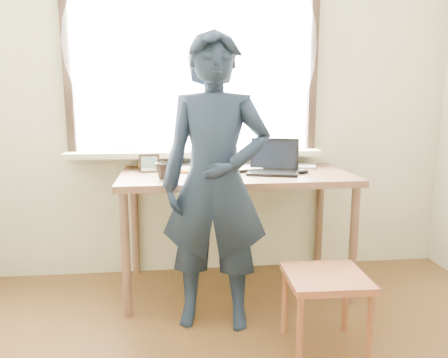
{
  "coord_description": "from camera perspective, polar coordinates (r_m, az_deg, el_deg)",
  "views": [
    {
      "loc": [
        -0.35,
        -1.26,
        1.34
      ],
      "look_at": [
        -0.1,
        0.95,
        0.92
      ],
      "focal_mm": 35.0,
      "sensor_mm": 36.0,
      "label": 1
    }
  ],
  "objects": [
    {
      "name": "laptop",
      "position": [
        2.97,
        6.49,
        1.85
      ],
      "size": [
        0.4,
        0.35,
        0.23
      ],
      "color": "black",
      "rests_on": "desk"
    },
    {
      "name": "mouse",
      "position": [
        2.96,
        10.26,
        0.96
      ],
      "size": [
        0.08,
        0.06,
        0.03
      ],
      "primitive_type": "ellipsoid",
      "color": "black",
      "rests_on": "desk"
    },
    {
      "name": "desk_clutter",
      "position": [
        3.16,
        -2.49,
        1.76
      ],
      "size": [
        0.76,
        0.53,
        0.04
      ],
      "color": "#A02B1D",
      "rests_on": "desk"
    },
    {
      "name": "work_chair",
      "position": [
        2.43,
        13.14,
        -13.46
      ],
      "size": [
        0.42,
        0.41,
        0.42
      ],
      "color": "brown",
      "rests_on": "ground"
    },
    {
      "name": "picture_frame",
      "position": [
        3.03,
        -9.71,
        1.96
      ],
      "size": [
        0.14,
        0.02,
        0.11
      ],
      "color": "black",
      "rests_on": "desk"
    },
    {
      "name": "mug_dark",
      "position": [
        2.76,
        -7.84,
        1.06
      ],
      "size": [
        0.15,
        0.15,
        0.1
      ],
      "primitive_type": "imported",
      "rotation": [
        0.0,
        0.0,
        -0.48
      ],
      "color": "black",
      "rests_on": "desk"
    },
    {
      "name": "book_a",
      "position": [
        3.11,
        -7.18,
        1.47
      ],
      "size": [
        0.27,
        0.33,
        0.03
      ],
      "primitive_type": "imported",
      "rotation": [
        0.0,
        0.0,
        0.2
      ],
      "color": "white",
      "rests_on": "desk"
    },
    {
      "name": "room_shell",
      "position": [
        1.53,
        6.54,
        21.8
      ],
      "size": [
        3.52,
        4.02,
        2.61
      ],
      "color": "beige",
      "rests_on": "ground"
    },
    {
      "name": "desk",
      "position": [
        2.98,
        1.53,
        -0.78
      ],
      "size": [
        1.55,
        0.77,
        0.83
      ],
      "color": "brown",
      "rests_on": "ground"
    },
    {
      "name": "book_b",
      "position": [
        3.27,
        9.02,
        1.8
      ],
      "size": [
        0.23,
        0.27,
        0.02
      ],
      "primitive_type": "imported",
      "rotation": [
        0.0,
        0.0,
        -0.33
      ],
      "color": "white",
      "rests_on": "desk"
    },
    {
      "name": "person",
      "position": [
        2.49,
        -1.13,
        -0.62
      ],
      "size": [
        0.68,
        0.51,
        1.7
      ],
      "primitive_type": "imported",
      "rotation": [
        0.0,
        0.0,
        -0.18
      ],
      "color": "black",
      "rests_on": "ground"
    },
    {
      "name": "mug_white",
      "position": [
        3.16,
        -2.1,
        2.24
      ],
      "size": [
        0.15,
        0.15,
        0.09
      ],
      "primitive_type": "imported",
      "rotation": [
        0.0,
        0.0,
        0.46
      ],
      "color": "white",
      "rests_on": "desk"
    }
  ]
}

